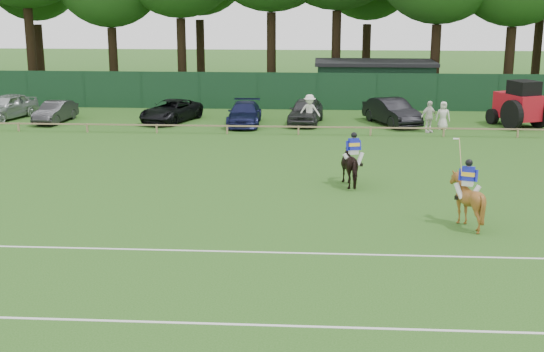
# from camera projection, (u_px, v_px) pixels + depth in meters

# --- Properties ---
(ground) EXTENTS (160.00, 160.00, 0.00)m
(ground) POSITION_uv_depth(u_px,v_px,m) (250.00, 241.00, 23.17)
(ground) COLOR #1E4C14
(ground) RESTS_ON ground
(horse_dark) EXTENTS (1.39, 2.14, 1.67)m
(horse_dark) POSITION_uv_depth(u_px,v_px,m) (353.00, 166.00, 29.69)
(horse_dark) COLOR black
(horse_dark) RESTS_ON ground
(horse_chestnut) EXTENTS (1.90, 2.01, 1.79)m
(horse_chestnut) POSITION_uv_depth(u_px,v_px,m) (466.00, 200.00, 24.50)
(horse_chestnut) COLOR brown
(horse_chestnut) RESTS_ON ground
(sedan_silver) EXTENTS (3.06, 4.95, 1.57)m
(sedan_silver) POSITION_uv_depth(u_px,v_px,m) (6.00, 106.00, 45.41)
(sedan_silver) COLOR #AFB2B4
(sedan_silver) RESTS_ON ground
(sedan_grey) EXTENTS (1.72, 3.99, 1.28)m
(sedan_grey) POSITION_uv_depth(u_px,v_px,m) (55.00, 112.00, 44.29)
(sedan_grey) COLOR #28282B
(sedan_grey) RESTS_ON ground
(suv_black) EXTENTS (3.68, 5.25, 1.33)m
(suv_black) POSITION_uv_depth(u_px,v_px,m) (171.00, 111.00, 44.49)
(suv_black) COLOR black
(suv_black) RESTS_ON ground
(sedan_navy) EXTENTS (1.98, 4.67, 1.34)m
(sedan_navy) POSITION_uv_depth(u_px,v_px,m) (245.00, 114.00, 43.39)
(sedan_navy) COLOR #13173C
(sedan_navy) RESTS_ON ground
(hatch_grey) EXTENTS (2.31, 4.62, 1.51)m
(hatch_grey) POSITION_uv_depth(u_px,v_px,m) (306.00, 111.00, 43.81)
(hatch_grey) COLOR #313134
(hatch_grey) RESTS_ON ground
(estate_black) EXTENTS (3.41, 4.98, 1.55)m
(estate_black) POSITION_uv_depth(u_px,v_px,m) (392.00, 112.00, 43.49)
(estate_black) COLOR black
(estate_black) RESTS_ON ground
(spectator_left) EXTENTS (1.38, 0.96, 1.95)m
(spectator_left) POSITION_uv_depth(u_px,v_px,m) (309.00, 111.00, 42.41)
(spectator_left) COLOR silver
(spectator_left) RESTS_ON ground
(spectator_mid) EXTENTS (1.13, 0.91, 1.80)m
(spectator_mid) POSITION_uv_depth(u_px,v_px,m) (429.00, 117.00, 40.97)
(spectator_mid) COLOR silver
(spectator_mid) RESTS_ON ground
(spectator_right) EXTENTS (0.85, 0.61, 1.63)m
(spectator_right) POSITION_uv_depth(u_px,v_px,m) (443.00, 115.00, 41.90)
(spectator_right) COLOR silver
(spectator_right) RESTS_ON ground
(rider_dark) EXTENTS (0.93, 0.50, 1.41)m
(rider_dark) POSITION_uv_depth(u_px,v_px,m) (354.00, 148.00, 29.49)
(rider_dark) COLOR silver
(rider_dark) RESTS_ON ground
(rider_chestnut) EXTENTS (0.92, 0.74, 2.05)m
(rider_chestnut) POSITION_uv_depth(u_px,v_px,m) (468.00, 178.00, 24.30)
(rider_chestnut) COLOR silver
(rider_chestnut) RESTS_ON ground
(polo_ball) EXTENTS (0.09, 0.09, 0.09)m
(polo_ball) POSITION_uv_depth(u_px,v_px,m) (481.00, 222.00, 24.95)
(polo_ball) COLOR silver
(polo_ball) RESTS_ON ground
(pitch_lines) EXTENTS (60.00, 5.10, 0.01)m
(pitch_lines) POSITION_uv_depth(u_px,v_px,m) (238.00, 284.00, 19.78)
(pitch_lines) COLOR silver
(pitch_lines) RESTS_ON ground
(pitch_rail) EXTENTS (62.10, 0.10, 0.50)m
(pitch_rail) POSITION_uv_depth(u_px,v_px,m) (281.00, 127.00, 40.47)
(pitch_rail) COLOR #997F5B
(pitch_rail) RESTS_ON ground
(perimeter_fence) EXTENTS (92.08, 0.08, 2.50)m
(perimeter_fence) POSITION_uv_depth(u_px,v_px,m) (288.00, 91.00, 48.98)
(perimeter_fence) COLOR #14351E
(perimeter_fence) RESTS_ON ground
(utility_shed) EXTENTS (8.40, 4.40, 3.04)m
(utility_shed) POSITION_uv_depth(u_px,v_px,m) (374.00, 82.00, 51.43)
(utility_shed) COLOR #14331E
(utility_shed) RESTS_ON ground
(tree_row) EXTENTS (96.00, 12.00, 21.00)m
(tree_row) POSITION_uv_depth(u_px,v_px,m) (318.00, 94.00, 56.90)
(tree_row) COLOR #26561C
(tree_row) RESTS_ON ground
(tractor) EXTENTS (3.29, 3.86, 2.75)m
(tractor) POSITION_uv_depth(u_px,v_px,m) (519.00, 105.00, 42.62)
(tractor) COLOR #B1101D
(tractor) RESTS_ON ground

